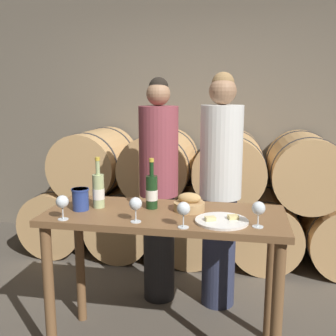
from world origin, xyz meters
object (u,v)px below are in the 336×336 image
(wine_bottle_white, at_px, (98,190))
(bread_basket, at_px, (189,204))
(person_left, at_px, (159,189))
(blue_crock, at_px, (80,198))
(wine_glass_right, at_px, (259,209))
(wine_glass_left, at_px, (136,204))
(wine_glass_center, at_px, (183,209))
(tasting_table, at_px, (165,237))
(cheese_plate, at_px, (222,221))
(wine_bottle_red, at_px, (152,192))
(wine_glass_far_left, at_px, (62,202))
(person_right, at_px, (220,189))

(wine_bottle_white, xyz_separation_m, bread_basket, (0.57, 0.03, -0.07))
(person_left, relative_size, blue_crock, 12.98)
(wine_bottle_white, xyz_separation_m, wine_glass_right, (0.97, -0.20, -0.01))
(wine_glass_left, xyz_separation_m, wine_glass_center, (0.27, -0.04, 0.00))
(blue_crock, bearing_deg, wine_glass_right, -6.67)
(tasting_table, distance_m, wine_glass_center, 0.39)
(tasting_table, relative_size, wine_glass_center, 10.15)
(cheese_plate, bearing_deg, wine_glass_left, -170.01)
(wine_bottle_red, bearing_deg, bread_basket, -1.93)
(wine_glass_far_left, xyz_separation_m, wine_glass_center, (0.69, -0.01, 0.00))
(wine_glass_right, bearing_deg, blue_crock, 173.33)
(person_right, height_order, blue_crock, person_right)
(person_right, xyz_separation_m, blue_crock, (-0.81, -0.69, 0.07))
(wine_bottle_red, bearing_deg, blue_crock, -164.97)
(wine_glass_left, bearing_deg, wine_bottle_red, 83.91)
(bread_basket, height_order, cheese_plate, bread_basket)
(wine_glass_left, distance_m, wine_glass_right, 0.67)
(wine_bottle_white, bearing_deg, person_left, 67.47)
(tasting_table, distance_m, wine_bottle_red, 0.29)
(wine_bottle_white, relative_size, wine_glass_center, 2.26)
(person_left, xyz_separation_m, person_right, (0.47, 0.00, 0.02))
(blue_crock, xyz_separation_m, bread_basket, (0.66, 0.11, -0.03))
(wine_glass_center, relative_size, wine_glass_right, 1.00)
(tasting_table, height_order, wine_glass_center, wine_glass_center)
(tasting_table, height_order, person_left, person_left)
(tasting_table, relative_size, wine_glass_far_left, 10.15)
(person_right, height_order, bread_basket, person_right)
(wine_bottle_white, height_order, wine_glass_center, wine_bottle_white)
(person_left, distance_m, wine_glass_left, 0.86)
(bread_basket, relative_size, wine_glass_right, 1.34)
(tasting_table, bearing_deg, wine_bottle_white, 175.68)
(bread_basket, distance_m, wine_glass_left, 0.38)
(wine_bottle_red, height_order, bread_basket, wine_bottle_red)
(tasting_table, relative_size, cheese_plate, 4.84)
(tasting_table, height_order, wine_bottle_white, wine_bottle_white)
(wine_bottle_white, distance_m, blue_crock, 0.12)
(bread_basket, xyz_separation_m, wine_glass_left, (-0.26, -0.27, 0.06))
(person_left, xyz_separation_m, wine_bottle_red, (0.08, -0.57, 0.13))
(tasting_table, relative_size, wine_bottle_red, 4.56)
(wine_bottle_white, bearing_deg, person_right, 40.33)
(wine_glass_center, bearing_deg, person_right, 80.52)
(tasting_table, height_order, cheese_plate, cheese_plate)
(bread_basket, bearing_deg, wine_bottle_red, 178.07)
(tasting_table, xyz_separation_m, wine_bottle_red, (-0.09, 0.07, 0.27))
(cheese_plate, xyz_separation_m, wine_glass_left, (-0.47, -0.08, 0.09))
(person_right, bearing_deg, wine_glass_left, -116.48)
(bread_basket, bearing_deg, tasting_table, -155.50)
(tasting_table, xyz_separation_m, wine_glass_center, (0.15, -0.24, 0.26))
(wine_glass_right, bearing_deg, wine_glass_center, -168.38)
(wine_bottle_white, height_order, cheese_plate, wine_bottle_white)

